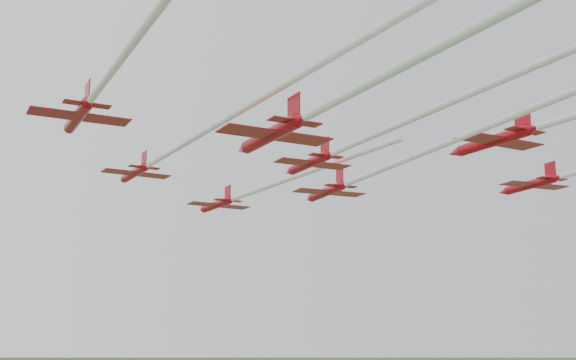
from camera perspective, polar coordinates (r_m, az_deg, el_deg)
jet_lead at (r=97.86m, az=-3.09°, el=-1.03°), size 11.74×49.17×2.76m
jet_row2_left at (r=71.50m, az=-7.23°, el=3.42°), size 14.23×66.91×2.42m
jet_row2_right at (r=85.50m, az=7.36°, el=0.81°), size 20.76×59.47×2.93m
jet_row3_left at (r=60.33m, az=-14.67°, el=7.05°), size 12.83×43.05×2.68m
jet_row3_mid at (r=67.48m, az=6.73°, el=3.49°), size 14.39×51.00×2.48m
jet_row4_left at (r=52.51m, az=2.79°, el=5.74°), size 12.23×43.51×2.85m
jet_row4_right at (r=70.40m, az=21.03°, el=4.55°), size 12.03×45.61×2.90m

